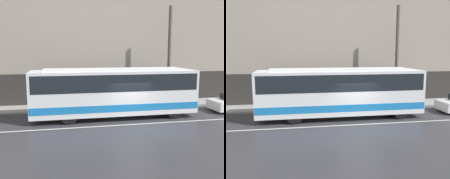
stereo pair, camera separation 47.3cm
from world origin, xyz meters
The scene contains 7 objects.
ground_plane centered at (0.00, 0.00, 0.00)m, with size 60.00×60.00×0.00m, color #333338.
sidewalk centered at (0.00, 5.32, 0.07)m, with size 60.00×2.64×0.13m.
building_facade centered at (0.00, 6.78, 5.12)m, with size 60.00×0.35×10.61m.
lane_stripe centered at (0.00, 0.00, 0.00)m, with size 54.00×0.14×0.01m.
transit_bus centered at (-0.80, 1.95, 1.87)m, with size 11.00×2.57×3.33m.
utility_pole_near centered at (4.26, 4.61, 4.07)m, with size 0.27×0.27×7.88m.
pedestrian_waiting centered at (-4.59, 5.11, 0.87)m, with size 0.36×0.36×1.61m.
Camera 2 is at (-3.78, -14.41, 4.46)m, focal length 40.00 mm.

